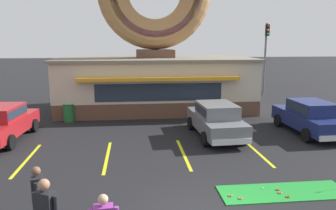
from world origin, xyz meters
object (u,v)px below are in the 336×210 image
(car_navy, at_px, (310,116))
(car_red, at_px, (2,122))
(pedestrian_beanie_man, at_px, (38,196))
(traffic_light_pole, at_px, (266,50))
(trash_bin, at_px, (69,113))
(golf_ball, at_px, (263,188))
(car_grey, at_px, (216,118))

(car_navy, xyz_separation_m, car_red, (-14.32, 0.39, 0.00))
(pedestrian_beanie_man, xyz_separation_m, traffic_light_pole, (13.05, 18.49, 2.83))
(car_navy, distance_m, pedestrian_beanie_man, 12.88)
(traffic_light_pole, bearing_deg, pedestrian_beanie_man, -125.21)
(pedestrian_beanie_man, bearing_deg, traffic_light_pole, 54.79)
(car_navy, xyz_separation_m, trash_bin, (-12.03, 3.64, -0.37))
(car_navy, xyz_separation_m, traffic_light_pole, (2.33, 11.35, 2.84))
(golf_ball, bearing_deg, pedestrian_beanie_man, -166.40)
(golf_ball, height_order, pedestrian_beanie_man, pedestrian_beanie_man)
(pedestrian_beanie_man, xyz_separation_m, trash_bin, (-1.31, 10.77, -0.38))
(golf_ball, distance_m, car_red, 11.47)
(golf_ball, distance_m, car_grey, 5.68)
(golf_ball, xyz_separation_m, car_navy, (4.61, 5.66, 0.82))
(car_navy, distance_m, car_red, 14.32)
(golf_ball, xyz_separation_m, car_red, (-9.71, 6.05, 0.82))
(car_red, xyz_separation_m, pedestrian_beanie_man, (3.60, -7.53, 0.00))
(trash_bin, bearing_deg, pedestrian_beanie_man, -83.06)
(pedestrian_beanie_man, distance_m, trash_bin, 10.86)
(car_navy, bearing_deg, car_red, 178.43)
(golf_ball, distance_m, traffic_light_pole, 18.73)
(trash_bin, relative_size, traffic_light_pole, 0.17)
(car_red, height_order, traffic_light_pole, traffic_light_pole)
(car_grey, relative_size, car_red, 0.99)
(trash_bin, height_order, traffic_light_pole, traffic_light_pole)
(golf_ball, bearing_deg, car_navy, 50.84)
(trash_bin, distance_m, traffic_light_pole, 16.61)
(car_grey, bearing_deg, car_red, 177.44)
(golf_ball, bearing_deg, trash_bin, 128.59)
(car_grey, xyz_separation_m, pedestrian_beanie_man, (-6.09, -7.10, 0.00))
(golf_ball, xyz_separation_m, pedestrian_beanie_man, (-6.11, -1.48, 0.82))
(traffic_light_pole, bearing_deg, golf_ball, -112.19)
(golf_ball, height_order, car_red, car_red)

